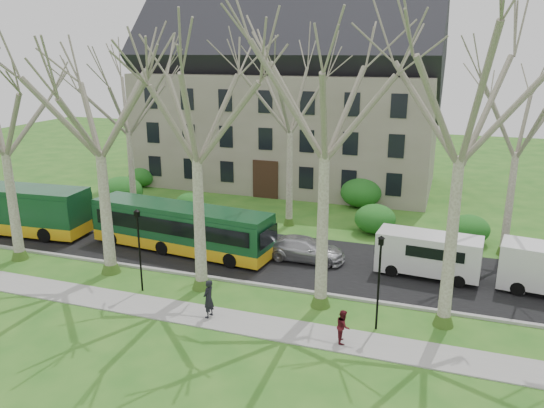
{
  "coord_description": "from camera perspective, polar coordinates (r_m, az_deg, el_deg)",
  "views": [
    {
      "loc": [
        8.48,
        -22.52,
        11.95
      ],
      "look_at": [
        -0.28,
        3.0,
        4.11
      ],
      "focal_mm": 35.0,
      "sensor_mm": 36.0,
      "label": 1
    }
  ],
  "objects": [
    {
      "name": "tree_row_far",
      "position": [
        35.43,
        2.62,
        6.51
      ],
      "size": [
        33.0,
        7.0,
        12.0
      ],
      "color": "gray",
      "rests_on": "ground"
    },
    {
      "name": "hedges",
      "position": [
        40.32,
        -0.81,
        0.44
      ],
      "size": [
        30.6,
        8.6,
        2.0
      ],
      "color": "#175118",
      "rests_on": "ground"
    },
    {
      "name": "bus_follow",
      "position": [
        32.91,
        -9.81,
        -2.51
      ],
      "size": [
        11.96,
        3.74,
        2.94
      ],
      "primitive_type": null,
      "rotation": [
        0.0,
        0.0,
        -0.11
      ],
      "color": "#134423",
      "rests_on": "road"
    },
    {
      "name": "pedestrian_a",
      "position": [
        24.9,
        -6.85,
        -10.07
      ],
      "size": [
        0.52,
        0.72,
        1.83
      ],
      "primitive_type": "imported",
      "rotation": [
        0.0,
        0.0,
        -1.69
      ],
      "color": "black",
      "rests_on": "sidewalk"
    },
    {
      "name": "road",
      "position": [
        31.6,
        1.97,
        -5.97
      ],
      "size": [
        80.0,
        8.0,
        0.06
      ],
      "primitive_type": "cube",
      "color": "black",
      "rests_on": "ground"
    },
    {
      "name": "curb",
      "position": [
        28.1,
        -0.45,
        -8.81
      ],
      "size": [
        80.0,
        0.25,
        0.14
      ],
      "primitive_type": "cube",
      "color": "#A5A39E",
      "rests_on": "ground"
    },
    {
      "name": "van_a",
      "position": [
        30.12,
        16.45,
        -5.32
      ],
      "size": [
        5.59,
        2.45,
        2.37
      ],
      "primitive_type": null,
      "rotation": [
        0.0,
        0.0,
        -0.09
      ],
      "color": "silver",
      "rests_on": "road"
    },
    {
      "name": "sedan",
      "position": [
        31.26,
        3.55,
        -4.84
      ],
      "size": [
        4.71,
        1.92,
        1.37
      ],
      "primitive_type": "imported",
      "rotation": [
        0.0,
        0.0,
        1.57
      ],
      "color": "#B9B8BE",
      "rests_on": "road"
    },
    {
      "name": "building",
      "position": [
        48.87,
        1.7,
        11.63
      ],
      "size": [
        26.5,
        12.2,
        16.0
      ],
      "color": "gray",
      "rests_on": "ground"
    },
    {
      "name": "sidewalk",
      "position": [
        24.79,
        -3.59,
        -12.57
      ],
      "size": [
        70.0,
        2.0,
        0.06
      ],
      "primitive_type": "cube",
      "color": "gray",
      "rests_on": "ground"
    },
    {
      "name": "lamp_row",
      "position": [
        24.95,
        -2.38,
        -5.89
      ],
      "size": [
        36.22,
        0.22,
        4.3
      ],
      "color": "black",
      "rests_on": "ground"
    },
    {
      "name": "pedestrian_b",
      "position": [
        23.07,
        7.65,
        -12.89
      ],
      "size": [
        0.71,
        0.82,
        1.46
      ],
      "primitive_type": "imported",
      "rotation": [
        0.0,
        0.0,
        1.82
      ],
      "color": "#4F121A",
      "rests_on": "sidewalk"
    },
    {
      "name": "tree_row_verge",
      "position": [
        24.84,
        -1.41,
        4.7
      ],
      "size": [
        49.0,
        7.0,
        14.0
      ],
      "color": "gray",
      "rests_on": "ground"
    },
    {
      "name": "ground",
      "position": [
        26.86,
        -1.53,
        -10.22
      ],
      "size": [
        120.0,
        120.0,
        0.0
      ],
      "primitive_type": "plane",
      "color": "#28621C",
      "rests_on": "ground"
    }
  ]
}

